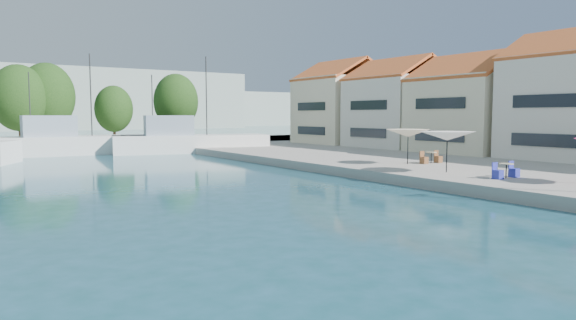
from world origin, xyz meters
TOP-DOWN VIEW (x-y plane):
  - quay_right at (22.00, 30.00)m, footprint 32.00×92.00m
  - quay_far at (-8.00, 67.00)m, footprint 90.00×16.00m
  - hill_east at (40.00, 180.00)m, footprint 140.00×40.00m
  - building_04 at (24.00, 33.00)m, footprint 9.00×8.80m
  - building_05 at (24.00, 42.00)m, footprint 8.40×8.80m
  - building_06 at (24.00, 51.00)m, footprint 9.00×8.80m
  - trawler_03 at (-4.44, 57.33)m, footprint 15.57×4.50m
  - trawler_04 at (6.08, 53.70)m, footprint 15.99×7.47m
  - tree_05 at (-7.48, 69.91)m, footprint 6.05×6.05m
  - tree_06 at (-4.34, 71.42)m, footprint 6.38×6.38m
  - tree_07 at (3.22, 70.67)m, footprint 4.70×4.70m
  - tree_08 at (11.31, 70.25)m, footprint 5.91×5.91m
  - umbrella_white at (9.11, 23.50)m, footprint 3.11×3.11m
  - umbrella_cream at (10.92, 28.16)m, footprint 2.90×2.90m
  - cafe_table_02 at (9.46, 20.00)m, footprint 1.82×0.70m
  - cafe_table_03 at (12.66, 27.68)m, footprint 1.82×0.70m

SIDE VIEW (x-z plane):
  - quay_right at x=22.00m, z-range 0.00..0.60m
  - quay_far at x=-8.00m, z-range 0.00..0.60m
  - cafe_table_02 at x=9.46m, z-range 0.51..1.27m
  - cafe_table_03 at x=12.66m, z-range 0.51..1.27m
  - trawler_04 at x=6.08m, z-range -4.03..6.17m
  - trawler_03 at x=-4.44m, z-range -4.03..6.17m
  - umbrella_cream at x=10.92m, z-range 1.50..3.80m
  - umbrella_white at x=9.11m, z-range 1.50..3.81m
  - tree_07 at x=3.22m, z-range 1.13..8.08m
  - building_04 at x=24.00m, z-range 0.42..9.62m
  - building_05 at x=24.00m, z-range 0.41..10.11m
  - building_06 at x=24.00m, z-range 0.40..10.60m
  - tree_08 at x=11.31m, z-range 1.27..10.03m
  - tree_05 at x=-7.48m, z-range 1.29..10.25m
  - hill_east at x=40.00m, z-range 0.00..12.00m
  - tree_06 at x=-4.34m, z-range 1.33..10.77m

